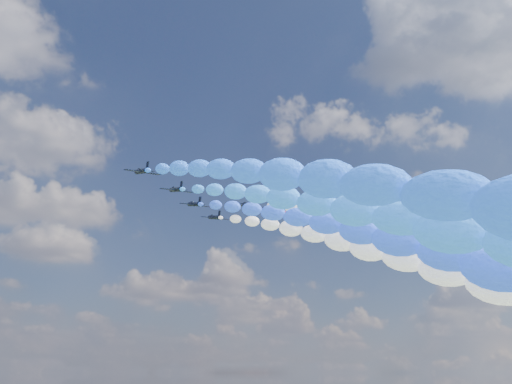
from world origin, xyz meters
TOP-DOWN VIEW (x-y plane):
  - jet_0 at (-33.80, -5.36)m, footprint 8.07×10.96m
  - trail_0 at (-33.80, -71.74)m, footprint 6.97×130.99m
  - jet_1 at (-21.69, 5.00)m, footprint 8.08×10.98m
  - trail_1 at (-21.69, -61.39)m, footprint 6.97×130.99m
  - jet_2 at (-12.28, 16.00)m, footprint 7.98×10.90m
  - trail_2 at (-12.28, -50.39)m, footprint 6.97×130.99m
  - jet_3 at (0.76, 10.04)m, footprint 7.92×10.86m
  - trail_3 at (0.76, -56.34)m, footprint 6.97×130.99m
  - jet_4 at (-1.39, 27.14)m, footprint 8.25×11.10m
  - trail_4 at (-1.39, -39.24)m, footprint 6.97×130.99m
  - jet_5 at (11.53, 13.86)m, footprint 7.93×10.87m
  - trail_5 at (11.53, -52.52)m, footprint 6.97×130.99m
  - jet_6 at (20.45, 3.43)m, footprint 8.05×10.95m
  - jet_7 at (34.18, -8.16)m, footprint 8.22×11.07m

SIDE VIEW (x-z plane):
  - trail_0 at x=-33.80m, z-range 46.03..94.20m
  - trail_1 at x=-21.69m, z-range 46.03..94.20m
  - trail_2 at x=-12.28m, z-range 46.03..94.20m
  - trail_3 at x=0.76m, z-range 46.03..94.20m
  - trail_4 at x=-1.39m, z-range 46.03..94.20m
  - trail_5 at x=11.53m, z-range 46.03..94.20m
  - jet_0 at x=-33.80m, z-range 89.40..94.05m
  - jet_1 at x=-21.69m, z-range 89.40..94.05m
  - jet_2 at x=-12.28m, z-range 89.40..94.05m
  - jet_3 at x=0.76m, z-range 89.40..94.05m
  - jet_4 at x=-1.39m, z-range 89.40..94.05m
  - jet_5 at x=11.53m, z-range 89.40..94.05m
  - jet_6 at x=20.45m, z-range 89.40..94.05m
  - jet_7 at x=34.18m, z-range 89.40..94.05m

